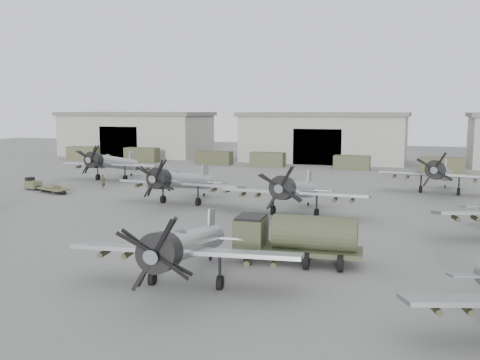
# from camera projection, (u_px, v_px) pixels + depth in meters

# --- Properties ---
(ground) EXTENTS (220.00, 220.00, 0.00)m
(ground) POSITION_uv_depth(u_px,v_px,m) (167.00, 241.00, 37.74)
(ground) COLOR slate
(ground) RESTS_ON ground
(hangar_left) EXTENTS (29.00, 14.80, 8.70)m
(hangar_left) POSITION_uv_depth(u_px,v_px,m) (137.00, 134.00, 107.52)
(hangar_left) COLOR gray
(hangar_left) RESTS_ON ground
(hangar_center) EXTENTS (29.00, 14.80, 8.70)m
(hangar_center) POSITION_uv_depth(u_px,v_px,m) (324.00, 137.00, 95.24)
(hangar_center) COLOR gray
(hangar_center) RESTS_ON ground
(support_truck_0) EXTENTS (5.87, 2.20, 2.42)m
(support_truck_0) POSITION_uv_depth(u_px,v_px,m) (83.00, 153.00, 98.14)
(support_truck_0) COLOR #484B31
(support_truck_0) RESTS_ON ground
(support_truck_1) EXTENTS (6.08, 2.20, 2.52)m
(support_truck_1) POSITION_uv_depth(u_px,v_px,m) (142.00, 155.00, 94.19)
(support_truck_1) COLOR #3D412A
(support_truck_1) RESTS_ON ground
(support_truck_2) EXTENTS (6.19, 2.20, 2.26)m
(support_truck_2) POSITION_uv_depth(u_px,v_px,m) (214.00, 158.00, 89.78)
(support_truck_2) COLOR #3B3D28
(support_truck_2) RESTS_ON ground
(support_truck_3) EXTENTS (5.52, 2.20, 2.30)m
(support_truck_3) POSITION_uv_depth(u_px,v_px,m) (268.00, 159.00, 86.74)
(support_truck_3) COLOR #41482F
(support_truck_3) RESTS_ON ground
(support_truck_4) EXTENTS (5.49, 2.20, 2.15)m
(support_truck_4) POSITION_uv_depth(u_px,v_px,m) (352.00, 163.00, 82.37)
(support_truck_4) COLOR #3E442C
(support_truck_4) RESTS_ON ground
(support_truck_5) EXTENTS (6.24, 2.20, 2.24)m
(support_truck_5) POSITION_uv_depth(u_px,v_px,m) (442.00, 165.00, 78.16)
(support_truck_5) COLOR #43432C
(support_truck_5) RESTS_ON ground
(aircraft_near_1) EXTENTS (12.28, 11.05, 4.88)m
(aircraft_near_1) POSITION_uv_depth(u_px,v_px,m) (184.00, 246.00, 27.48)
(aircraft_near_1) COLOR #93969B
(aircraft_near_1) RESTS_ON ground
(aircraft_mid_1) EXTENTS (12.81, 11.53, 5.12)m
(aircraft_mid_1) POSITION_uv_depth(u_px,v_px,m) (179.00, 181.00, 51.80)
(aircraft_mid_1) COLOR #93969B
(aircraft_mid_1) RESTS_ON ground
(aircraft_mid_2) EXTENTS (12.79, 11.51, 5.14)m
(aircraft_mid_2) POSITION_uv_depth(u_px,v_px,m) (294.00, 189.00, 46.12)
(aircraft_mid_2) COLOR #95989E
(aircraft_mid_2) RESTS_ON ground
(aircraft_far_0) EXTENTS (13.13, 11.81, 5.25)m
(aircraft_far_0) POSITION_uv_depth(u_px,v_px,m) (110.00, 162.00, 69.13)
(aircraft_far_0) COLOR #9FA2A7
(aircraft_far_0) RESTS_ON ground
(aircraft_far_1) EXTENTS (13.13, 11.81, 5.21)m
(aircraft_far_1) POSITION_uv_depth(u_px,v_px,m) (440.00, 173.00, 58.21)
(aircraft_far_1) COLOR #909398
(aircraft_far_1) RESTS_ON ground
(fuel_tanker) EXTENTS (7.76, 3.92, 2.93)m
(fuel_tanker) POSITION_uv_depth(u_px,v_px,m) (296.00, 235.00, 32.13)
(fuel_tanker) COLOR #3C422B
(fuel_tanker) RESTS_ON ground
(tug_trailer) EXTENTS (7.16, 3.69, 1.44)m
(tug_trailer) POSITION_uv_depth(u_px,v_px,m) (40.00, 186.00, 60.71)
(tug_trailer) COLOR #484B31
(tug_trailer) RESTS_ON ground
(ground_crew) EXTENTS (0.42, 0.64, 1.75)m
(ground_crew) POSITION_uv_depth(u_px,v_px,m) (103.00, 182.00, 61.97)
(ground_crew) COLOR #393A26
(ground_crew) RESTS_ON ground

